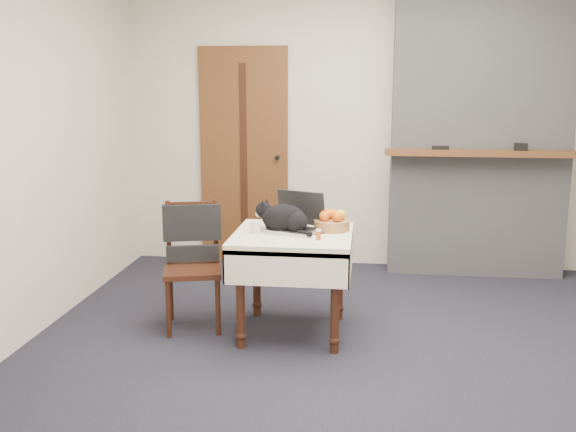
% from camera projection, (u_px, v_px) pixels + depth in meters
% --- Properties ---
extents(ground, '(4.50, 4.50, 0.00)m').
position_uv_depth(ground, '(371.00, 349.00, 4.11)').
color(ground, black).
rests_on(ground, ground).
extents(room_shell, '(4.52, 4.01, 2.61)m').
position_uv_depth(room_shell, '(378.00, 69.00, 4.20)').
color(room_shell, beige).
rests_on(room_shell, ground).
extents(door, '(0.82, 0.10, 2.00)m').
position_uv_depth(door, '(244.00, 156.00, 5.97)').
color(door, brown).
rests_on(door, ground).
extents(chimney, '(1.62, 0.48, 2.60)m').
position_uv_depth(chimney, '(480.00, 127.00, 5.53)').
color(chimney, gray).
rests_on(chimney, ground).
extents(side_table, '(0.78, 0.78, 0.70)m').
position_uv_depth(side_table, '(293.00, 249.00, 4.27)').
color(side_table, '#321A0D').
rests_on(side_table, ground).
extents(laptop, '(0.43, 0.40, 0.26)m').
position_uv_depth(laptop, '(296.00, 221.00, 4.31)').
color(laptop, '#B7B7BC').
rests_on(laptop, side_table).
extents(cat, '(0.41, 0.28, 0.21)m').
position_uv_depth(cat, '(285.00, 219.00, 4.25)').
color(cat, black).
rests_on(cat, side_table).
extents(cream_jar, '(0.07, 0.07, 0.08)m').
position_uv_depth(cream_jar, '(256.00, 227.00, 4.23)').
color(cream_jar, silver).
rests_on(cream_jar, side_table).
extents(pill_bottle, '(0.03, 0.03, 0.07)m').
position_uv_depth(pill_bottle, '(319.00, 234.00, 4.05)').
color(pill_bottle, '#A73F14').
rests_on(pill_bottle, side_table).
extents(fruit_basket, '(0.24, 0.24, 0.14)m').
position_uv_depth(fruit_basket, '(332.00, 222.00, 4.32)').
color(fruit_basket, '#9F7540').
rests_on(fruit_basket, side_table).
extents(desk_clutter, '(0.12, 0.08, 0.01)m').
position_uv_depth(desk_clutter, '(327.00, 231.00, 4.28)').
color(desk_clutter, black).
rests_on(desk_clutter, side_table).
extents(chair, '(0.48, 0.47, 0.87)m').
position_uv_depth(chair, '(192.00, 247.00, 4.46)').
color(chair, '#321A0D').
rests_on(chair, ground).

